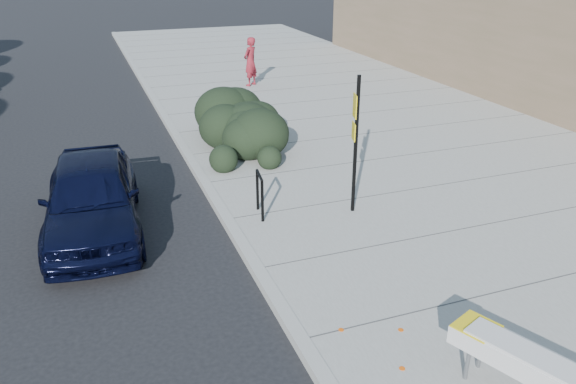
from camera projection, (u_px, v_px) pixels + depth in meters
name	position (u px, v px, depth m)	size (l,w,h in m)	color
ground	(259.00, 276.00, 9.59)	(120.00, 120.00, 0.00)	black
sidewalk_near	(395.00, 145.00, 15.64)	(11.20, 50.00, 0.15)	gray
curb_near	(197.00, 170.00, 13.84)	(0.22, 50.00, 0.17)	#9E9E99
bench	(549.00, 374.00, 6.38)	(1.35, 2.40, 0.72)	gray
bike_rack	(260.00, 191.00, 11.20)	(0.13, 0.61, 0.90)	black
sign_post	(355.00, 137.00, 10.98)	(0.15, 0.32, 2.81)	black
hedge	(239.00, 118.00, 15.14)	(2.01, 4.02, 1.51)	black
sedan_navy	(92.00, 196.00, 10.81)	(1.76, 4.38, 1.49)	black
pedestrian	(250.00, 62.00, 21.55)	(0.67, 0.44, 1.84)	maroon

